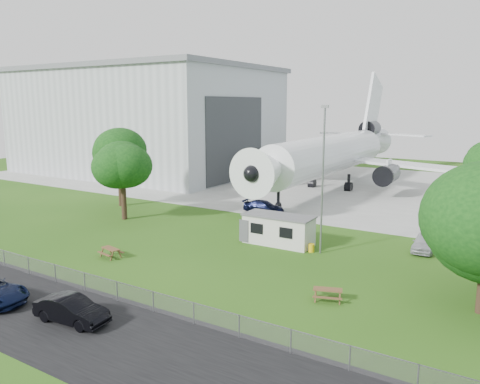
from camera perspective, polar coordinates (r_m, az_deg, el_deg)
The scene contains 15 objects.
ground at distance 38.38m, azimuth -5.38°, elevation -7.88°, with size 160.00×160.00×0.00m, color #39681B.
asphalt_strip at distance 29.82m, azimuth -21.06°, elevation -14.18°, with size 120.00×8.00×0.02m, color black.
concrete_apron at distance 71.54m, azimuth 13.24°, elevation 0.59°, with size 120.00×46.00×0.03m, color #B7B7B2.
hangar at distance 88.48m, azimuth -11.20°, elevation 8.67°, with size 43.00×31.00×18.55m.
airliner at distance 69.48m, azimuth 11.29°, elevation 4.76°, with size 46.36×47.73×17.69m.
site_cabin at distance 41.40m, azimuth 4.73°, elevation -4.59°, with size 6.77×2.81×2.62m.
picnic_west at distance 39.56m, azimuth -15.44°, elevation -7.67°, with size 1.80×1.50×0.76m, color brown, non-canonical shape.
picnic_east at distance 30.77m, azimuth 10.60°, elevation -12.85°, with size 1.80×1.50×0.76m, color brown, non-canonical shape.
fence at distance 31.83m, azimuth -15.96°, elevation -12.26°, with size 58.00×0.04×1.30m, color gray.
lamp_mast at distance 38.29m, azimuth 10.03°, elevation 1.22°, with size 0.16×0.16×12.00m, color slate.
tree_west_big at distance 57.80m, azimuth -14.55°, elevation 4.57°, with size 7.36×7.36×10.07m.
tree_west_small at distance 50.84m, azimuth -14.17°, elevation 3.25°, with size 6.17×6.17×9.00m.
car_centre_sedan at distance 28.82m, azimuth -19.86°, elevation -13.38°, with size 1.58×4.53×1.49m, color black.
car_ne_hatch at distance 42.44m, azimuth 21.51°, elevation -5.77°, with size 1.69×4.19×1.43m, color #ACAEB4.
car_apron_van at distance 53.19m, azimuth 2.91°, elevation -1.82°, with size 1.93×4.76×1.38m, color black.
Camera 1 is at (22.05, -28.96, 12.18)m, focal length 35.00 mm.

